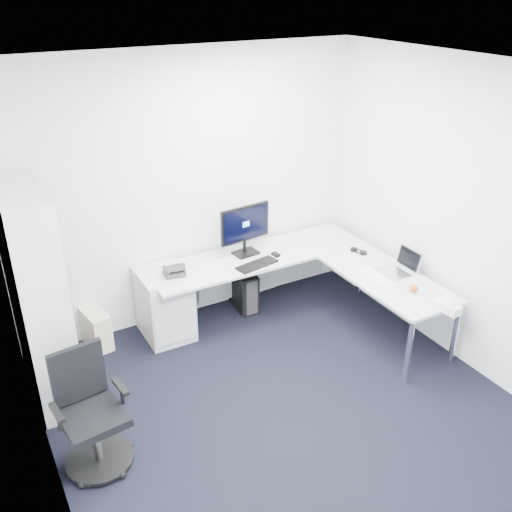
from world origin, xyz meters
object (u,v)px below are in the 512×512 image
l_desk (274,297)px  bookshelf (38,298)px  task_chair (93,415)px  laptop (394,263)px  monitor (246,230)px

l_desk → bookshelf: 2.25m
task_chair → bookshelf: bearing=89.6°
l_desk → task_chair: bearing=-155.0°
l_desk → laptop: size_ratio=7.44×
l_desk → monitor: (-0.10, 0.41, 0.61)m
task_chair → laptop: size_ratio=2.96×
task_chair → laptop: 3.03m
l_desk → monitor: monitor is taller
bookshelf → monitor: bearing=9.7°
monitor → task_chair: bearing=-151.1°
task_chair → laptop: task_chair is taller
l_desk → task_chair: 2.27m
l_desk → laptop: 1.23m
laptop → task_chair: bearing=-173.6°
bookshelf → monitor: (2.08, 0.36, 0.02)m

